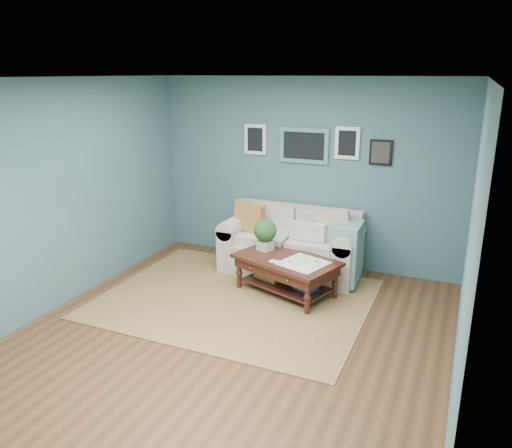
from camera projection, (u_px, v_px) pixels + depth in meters
The scene contains 4 objects.
room_shell at pixel (230, 215), 5.05m from camera, with size 5.00×5.02×2.70m.
area_rug at pixel (236, 298), 6.31m from camera, with size 3.25×2.60×0.01m, color brown.
loveseat at pixel (297, 245), 7.03m from camera, with size 1.96×0.89×1.01m.
coffee_table at pixel (283, 263), 6.41m from camera, with size 1.46×1.13×0.90m.
Camera 1 is at (2.18, -4.29, 2.75)m, focal length 35.00 mm.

